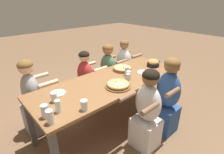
{
  "coord_description": "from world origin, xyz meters",
  "views": [
    {
      "loc": [
        -1.57,
        -1.74,
        1.91
      ],
      "look_at": [
        0.0,
        0.0,
        0.84
      ],
      "focal_mm": 28.0,
      "sensor_mm": 36.0,
      "label": 1
    }
  ],
  "objects_px": {
    "pizza_board_second": "(118,85)",
    "empty_plate_b": "(144,72)",
    "drinking_glass_h": "(84,105)",
    "diner_far_center": "(86,83)",
    "drinking_glass_g": "(45,112)",
    "drinking_glass_b": "(58,106)",
    "drinking_glass_d": "(128,77)",
    "drinking_glass_c": "(50,117)",
    "diner_far_midright": "(108,74)",
    "pizza_board_main": "(122,68)",
    "drinking_glass_a": "(54,98)",
    "drinking_glass_f": "(129,75)",
    "diner_near_midright": "(167,99)",
    "skillet_bowl": "(153,63)",
    "diner_far_right": "(124,69)",
    "diner_near_center": "(147,113)",
    "drinking_glass_e": "(127,71)",
    "empty_plate_a": "(58,93)",
    "diner_far_left": "(33,100)"
  },
  "relations": [
    {
      "from": "pizza_board_second",
      "to": "empty_plate_b",
      "type": "distance_m",
      "value": 0.66
    },
    {
      "from": "drinking_glass_h",
      "to": "diner_far_center",
      "type": "bearing_deg",
      "value": 55.54
    },
    {
      "from": "pizza_board_second",
      "to": "drinking_glass_g",
      "type": "relative_size",
      "value": 2.47
    },
    {
      "from": "drinking_glass_b",
      "to": "drinking_glass_d",
      "type": "distance_m",
      "value": 1.13
    },
    {
      "from": "drinking_glass_c",
      "to": "diner_far_midright",
      "type": "relative_size",
      "value": 0.13
    },
    {
      "from": "pizza_board_main",
      "to": "diner_far_midright",
      "type": "relative_size",
      "value": 0.28
    },
    {
      "from": "drinking_glass_a",
      "to": "drinking_glass_f",
      "type": "height_order",
      "value": "drinking_glass_a"
    },
    {
      "from": "pizza_board_second",
      "to": "drinking_glass_h",
      "type": "distance_m",
      "value": 0.66
    },
    {
      "from": "diner_near_midright",
      "to": "diner_far_center",
      "type": "bearing_deg",
      "value": 21.24
    },
    {
      "from": "skillet_bowl",
      "to": "drinking_glass_h",
      "type": "height_order",
      "value": "skillet_bowl"
    },
    {
      "from": "diner_far_right",
      "to": "diner_far_center",
      "type": "relative_size",
      "value": 1.03
    },
    {
      "from": "drinking_glass_c",
      "to": "pizza_board_second",
      "type": "bearing_deg",
      "value": 6.05
    },
    {
      "from": "diner_far_center",
      "to": "drinking_glass_b",
      "type": "bearing_deg",
      "value": -46.9
    },
    {
      "from": "drinking_glass_b",
      "to": "diner_near_center",
      "type": "height_order",
      "value": "diner_near_center"
    },
    {
      "from": "drinking_glass_c",
      "to": "drinking_glass_f",
      "type": "relative_size",
      "value": 1.37
    },
    {
      "from": "diner_near_midright",
      "to": "empty_plate_b",
      "type": "bearing_deg",
      "value": -9.87
    },
    {
      "from": "pizza_board_main",
      "to": "drinking_glass_b",
      "type": "xyz_separation_m",
      "value": [
        -1.34,
        -0.38,
        0.04
      ]
    },
    {
      "from": "diner_far_midright",
      "to": "drinking_glass_e",
      "type": "bearing_deg",
      "value": -16.58
    },
    {
      "from": "diner_far_center",
      "to": "drinking_glass_d",
      "type": "bearing_deg",
      "value": 13.53
    },
    {
      "from": "skillet_bowl",
      "to": "empty_plate_a",
      "type": "distance_m",
      "value": 1.73
    },
    {
      "from": "diner_near_center",
      "to": "pizza_board_main",
      "type": "bearing_deg",
      "value": -23.97
    },
    {
      "from": "drinking_glass_f",
      "to": "diner_near_midright",
      "type": "distance_m",
      "value": 0.66
    },
    {
      "from": "drinking_glass_d",
      "to": "drinking_glass_b",
      "type": "bearing_deg",
      "value": -178.11
    },
    {
      "from": "diner_far_midright",
      "to": "diner_far_center",
      "type": "bearing_deg",
      "value": -90.0
    },
    {
      "from": "skillet_bowl",
      "to": "drinking_glass_f",
      "type": "xyz_separation_m",
      "value": [
        -0.69,
        -0.05,
        -0.01
      ]
    },
    {
      "from": "empty_plate_b",
      "to": "diner_near_center",
      "type": "xyz_separation_m",
      "value": [
        -0.56,
        -0.52,
        -0.26
      ]
    },
    {
      "from": "empty_plate_b",
      "to": "drinking_glass_h",
      "type": "distance_m",
      "value": 1.32
    },
    {
      "from": "drinking_glass_f",
      "to": "diner_far_left",
      "type": "bearing_deg",
      "value": 147.48
    },
    {
      "from": "empty_plate_a",
      "to": "drinking_glass_h",
      "type": "bearing_deg",
      "value": -84.5
    },
    {
      "from": "diner_near_midright",
      "to": "drinking_glass_a",
      "type": "bearing_deg",
      "value": 63.99
    },
    {
      "from": "drinking_glass_e",
      "to": "skillet_bowl",
      "type": "bearing_deg",
      "value": -3.47
    },
    {
      "from": "pizza_board_second",
      "to": "drinking_glass_f",
      "type": "bearing_deg",
      "value": 17.77
    },
    {
      "from": "skillet_bowl",
      "to": "drinking_glass_e",
      "type": "bearing_deg",
      "value": 176.53
    },
    {
      "from": "pizza_board_second",
      "to": "diner_far_center",
      "type": "distance_m",
      "value": 0.94
    },
    {
      "from": "diner_near_midright",
      "to": "drinking_glass_d",
      "type": "bearing_deg",
      "value": 32.58
    },
    {
      "from": "pizza_board_main",
      "to": "diner_far_left",
      "type": "xyz_separation_m",
      "value": [
        -1.35,
        0.49,
        -0.28
      ]
    },
    {
      "from": "skillet_bowl",
      "to": "diner_near_midright",
      "type": "relative_size",
      "value": 0.26
    },
    {
      "from": "drinking_glass_d",
      "to": "diner_far_left",
      "type": "xyz_separation_m",
      "value": [
        -1.13,
        0.83,
        -0.3
      ]
    },
    {
      "from": "drinking_glass_a",
      "to": "drinking_glass_b",
      "type": "bearing_deg",
      "value": -105.2
    },
    {
      "from": "drinking_glass_h",
      "to": "empty_plate_b",
      "type": "bearing_deg",
      "value": 9.31
    },
    {
      "from": "diner_far_right",
      "to": "empty_plate_b",
      "type": "bearing_deg",
      "value": -24.37
    },
    {
      "from": "skillet_bowl",
      "to": "diner_far_left",
      "type": "xyz_separation_m",
      "value": [
        -1.9,
        0.72,
        -0.31
      ]
    },
    {
      "from": "empty_plate_a",
      "to": "diner_far_right",
      "type": "relative_size",
      "value": 0.17
    },
    {
      "from": "pizza_board_second",
      "to": "diner_near_center",
      "type": "relative_size",
      "value": 0.31
    },
    {
      "from": "drinking_glass_a",
      "to": "drinking_glass_e",
      "type": "distance_m",
      "value": 1.19
    },
    {
      "from": "drinking_glass_b",
      "to": "diner_far_right",
      "type": "bearing_deg",
      "value": 24.6
    },
    {
      "from": "drinking_glass_e",
      "to": "diner_far_left",
      "type": "relative_size",
      "value": 0.12
    },
    {
      "from": "drinking_glass_b",
      "to": "drinking_glass_g",
      "type": "bearing_deg",
      "value": 176.66
    },
    {
      "from": "empty_plate_b",
      "to": "drinking_glass_e",
      "type": "xyz_separation_m",
      "value": [
        -0.28,
        0.12,
        0.07
      ]
    },
    {
      "from": "drinking_glass_g",
      "to": "diner_far_right",
      "type": "xyz_separation_m",
      "value": [
        2.03,
        0.86,
        -0.34
      ]
    }
  ]
}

